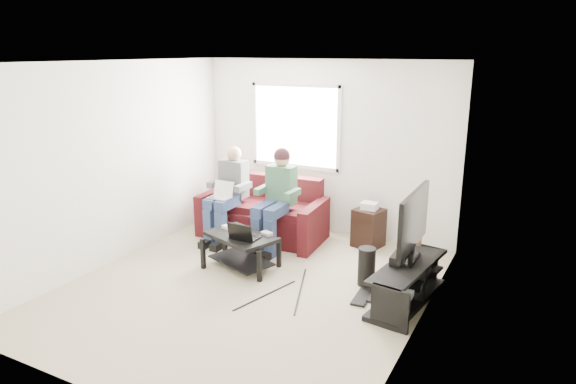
{
  "coord_description": "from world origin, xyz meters",
  "views": [
    {
      "loc": [
        3.01,
        -4.72,
        2.72
      ],
      "look_at": [
        0.23,
        0.6,
        1.05
      ],
      "focal_mm": 32.0,
      "sensor_mm": 36.0,
      "label": 1
    }
  ],
  "objects": [
    {
      "name": "window",
      "position": [
        -0.5,
        2.23,
        1.6
      ],
      "size": [
        1.48,
        0.04,
        1.28
      ],
      "color": "white",
      "rests_on": "wall_back"
    },
    {
      "name": "wall_right",
      "position": [
        2.0,
        0.0,
        1.3
      ],
      "size": [
        0.0,
        4.5,
        4.5
      ],
      "primitive_type": "plane",
      "rotation": [
        1.57,
        0.0,
        -1.57
      ],
      "color": "silver",
      "rests_on": "floor"
    },
    {
      "name": "controller_a",
      "position": [
        -0.65,
        0.56,
        0.47
      ],
      "size": [
        0.16,
        0.12,
        0.04
      ],
      "primitive_type": "cube",
      "rotation": [
        0.0,
        0.0,
        -0.27
      ],
      "color": "silver",
      "rests_on": "coffee_table"
    },
    {
      "name": "laptop_silver",
      "position": [
        -1.11,
        1.07,
        0.74
      ],
      "size": [
        0.34,
        0.25,
        0.24
      ],
      "primitive_type": null,
      "rotation": [
        0.0,
        0.0,
        0.1
      ],
      "color": "silver",
      "rests_on": "person_left"
    },
    {
      "name": "person_left",
      "position": [
        -1.11,
        1.27,
        0.75
      ],
      "size": [
        0.4,
        0.71,
        1.37
      ],
      "color": "navy",
      "rests_on": "sofa"
    },
    {
      "name": "floor",
      "position": [
        0.0,
        0.0,
        0.0
      ],
      "size": [
        4.5,
        4.5,
        0.0
      ],
      "primitive_type": "plane",
      "color": "#B4AA8C",
      "rests_on": "ground"
    },
    {
      "name": "person_right",
      "position": [
        -0.31,
        1.29,
        0.81
      ],
      "size": [
        0.4,
        0.71,
        1.41
      ],
      "color": "navy",
      "rests_on": "sofa"
    },
    {
      "name": "end_table",
      "position": [
        0.83,
        1.93,
        0.29
      ],
      "size": [
        0.37,
        0.37,
        0.65
      ],
      "color": "black",
      "rests_on": "floor"
    },
    {
      "name": "drink_cup",
      "position": [
        1.72,
        1.14,
        0.51
      ],
      "size": [
        0.08,
        0.08,
        0.12
      ],
      "primitive_type": "cylinder",
      "color": "#955D40",
      "rests_on": "tv_stand"
    },
    {
      "name": "console_grey",
      "position": [
        1.77,
        0.81,
        0.28
      ],
      "size": [
        0.34,
        0.26,
        0.08
      ],
      "primitive_type": "cube",
      "color": "gray",
      "rests_on": "tv_stand"
    },
    {
      "name": "controller_b",
      "position": [
        -0.47,
        0.62,
        0.47
      ],
      "size": [
        0.16,
        0.13,
        0.04
      ],
      "primitive_type": "cube",
      "rotation": [
        0.0,
        0.0,
        -0.28
      ],
      "color": "black",
      "rests_on": "coffee_table"
    },
    {
      "name": "tv",
      "position": [
        1.77,
        0.61,
        0.91
      ],
      "size": [
        0.12,
        1.1,
        0.81
      ],
      "color": "black",
      "rests_on": "tv_stand"
    },
    {
      "name": "wall_front",
      "position": [
        0.0,
        -2.25,
        1.3
      ],
      "size": [
        4.5,
        0.0,
        4.5
      ],
      "primitive_type": "plane",
      "rotation": [
        -1.57,
        0.0,
        0.0
      ],
      "color": "silver",
      "rests_on": "floor"
    },
    {
      "name": "sofa",
      "position": [
        -0.71,
        1.6,
        0.33
      ],
      "size": [
        1.94,
        0.99,
        0.88
      ],
      "color": "#441113",
      "rests_on": "floor"
    },
    {
      "name": "console_black",
      "position": [
        1.77,
        0.46,
        0.28
      ],
      "size": [
        0.38,
        0.3,
        0.07
      ],
      "primitive_type": "cube",
      "color": "black",
      "rests_on": "tv_stand"
    },
    {
      "name": "ceiling",
      "position": [
        0.0,
        0.0,
        2.6
      ],
      "size": [
        4.5,
        4.5,
        0.0
      ],
      "primitive_type": "plane",
      "rotation": [
        3.14,
        0.0,
        0.0
      ],
      "color": "white",
      "rests_on": "wall_back"
    },
    {
      "name": "soundbar",
      "position": [
        1.65,
        0.61,
        0.5
      ],
      "size": [
        0.12,
        0.5,
        0.1
      ],
      "primitive_type": "cube",
      "color": "black",
      "rests_on": "tv_stand"
    },
    {
      "name": "keyboard_floor",
      "position": [
        1.31,
        0.38,
        0.01
      ],
      "size": [
        0.19,
        0.49,
        0.03
      ],
      "primitive_type": "cube",
      "rotation": [
        0.0,
        0.0,
        0.07
      ],
      "color": "black",
      "rests_on": "floor"
    },
    {
      "name": "laptop_black",
      "position": [
        -0.25,
        0.36,
        0.57
      ],
      "size": [
        0.39,
        0.31,
        0.24
      ],
      "primitive_type": null,
      "rotation": [
        0.0,
        0.0,
        -0.24
      ],
      "color": "black",
      "rests_on": "coffee_table"
    },
    {
      "name": "controller_c",
      "position": [
        -0.07,
        0.59,
        0.47
      ],
      "size": [
        0.16,
        0.13,
        0.04
      ],
      "primitive_type": "cube",
      "rotation": [
        0.0,
        0.0,
        -0.32
      ],
      "color": "gray",
      "rests_on": "coffee_table"
    },
    {
      "name": "subwoofer",
      "position": [
        1.23,
        0.7,
        0.23
      ],
      "size": [
        0.21,
        0.21,
        0.47
      ],
      "primitive_type": "cylinder",
      "color": "black",
      "rests_on": "floor"
    },
    {
      "name": "console_white",
      "position": [
        1.77,
        0.11,
        0.27
      ],
      "size": [
        0.3,
        0.22,
        0.06
      ],
      "primitive_type": "cube",
      "color": "silver",
      "rests_on": "tv_stand"
    },
    {
      "name": "tv_stand",
      "position": [
        1.77,
        0.51,
        0.2
      ],
      "size": [
        0.59,
        1.41,
        0.45
      ],
      "color": "black",
      "rests_on": "floor"
    },
    {
      "name": "wall_back",
      "position": [
        0.0,
        2.25,
        1.3
      ],
      "size": [
        4.5,
        0.0,
        4.5
      ],
      "primitive_type": "plane",
      "rotation": [
        1.57,
        0.0,
        0.0
      ],
      "color": "silver",
      "rests_on": "floor"
    },
    {
      "name": "wall_left",
      "position": [
        -2.0,
        0.0,
        1.3
      ],
      "size": [
        0.0,
        4.5,
        4.5
      ],
      "primitive_type": "plane",
      "rotation": [
        1.57,
        0.0,
        1.57
      ],
      "color": "silver",
      "rests_on": "floor"
    },
    {
      "name": "coffee_table",
      "position": [
        -0.37,
        0.44,
        0.33
      ],
      "size": [
        1.03,
        0.82,
        0.45
      ],
      "color": "black",
      "rests_on": "floor"
    }
  ]
}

